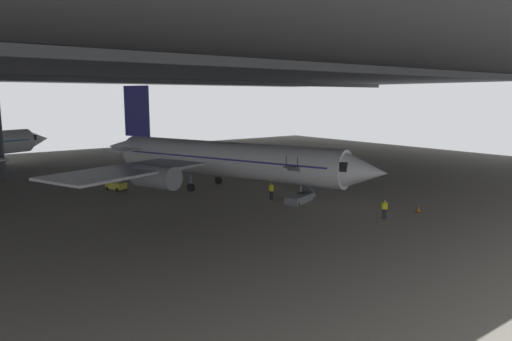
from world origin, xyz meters
The scene contains 8 objects.
ground_plane centered at (0.00, 0.00, 0.00)m, with size 110.00×110.00×0.00m, color gray.
hangar_structure centered at (-0.07, 13.77, 13.65)m, with size 121.00×99.00×14.28m.
airplane_main centered at (-2.01, 4.25, 3.48)m, with size 35.80×36.04×11.61m.
boarding_stairs centered at (0.90, -5.65, 0.73)m, with size 4.45×2.75×4.69m.
crew_worker_near_nose centered at (2.26, -14.76, 0.94)m, with size 0.47×0.38×1.65m.
crew_worker_by_stairs centered at (-0.64, -3.11, 0.98)m, with size 0.53×0.32×1.71m.
traffic_cone_orange centered at (6.54, -15.25, 0.29)m, with size 0.36×0.36×0.60m.
baggage_tug centered at (-11.37, 10.99, 0.53)m, with size 1.94×2.49×0.90m.
Camera 1 is at (-29.77, -38.88, 10.24)m, focal length 32.78 mm.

